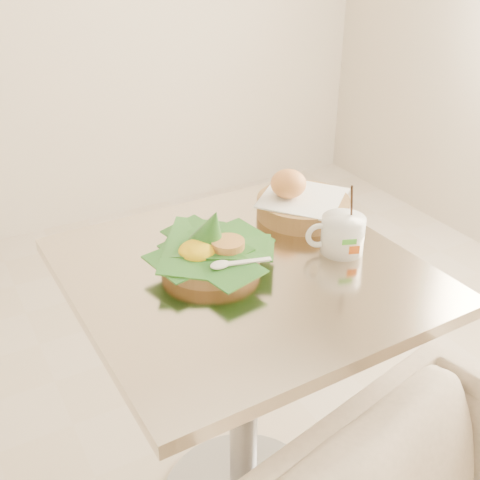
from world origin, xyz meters
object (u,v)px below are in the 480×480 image
cafe_table (244,350)px  rice_basket (210,249)px  bread_basket (301,202)px  coffee_mug (342,234)px

cafe_table → rice_basket: bearing=137.1°
cafe_table → bread_basket: (0.24, 0.15, 0.26)m
rice_basket → bread_basket: (0.30, 0.10, -0.00)m
cafe_table → coffee_mug: bearing=-10.7°
cafe_table → rice_basket: (-0.05, 0.05, 0.26)m
coffee_mug → cafe_table: bearing=169.3°
cafe_table → coffee_mug: size_ratio=4.58×
cafe_table → coffee_mug: 0.35m
cafe_table → bread_basket: bearing=31.3°
cafe_table → coffee_mug: (0.22, -0.04, 0.26)m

